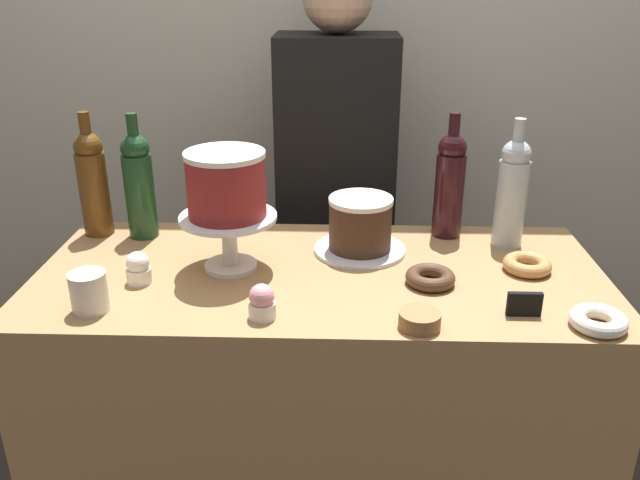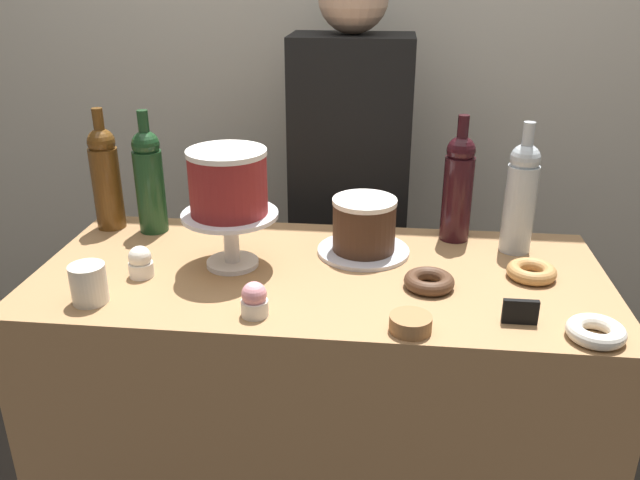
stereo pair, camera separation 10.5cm
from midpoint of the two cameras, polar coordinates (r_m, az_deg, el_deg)
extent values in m
cube|color=#BCB7A8|center=(2.26, 3.93, 15.77)|extent=(6.00, 0.05, 2.60)
cube|color=#997047|center=(1.77, 1.77, -16.34)|extent=(1.33, 0.59, 0.92)
cylinder|color=silver|center=(1.56, -5.76, -2.03)|extent=(0.12, 0.12, 0.01)
cylinder|color=silver|center=(1.53, -5.85, 0.06)|extent=(0.04, 0.04, 0.11)
cylinder|color=silver|center=(1.51, -5.94, 2.19)|extent=(0.22, 0.22, 0.01)
cylinder|color=maroon|center=(1.48, -6.06, 4.85)|extent=(0.18, 0.18, 0.14)
cylinder|color=white|center=(1.46, -6.18, 7.63)|extent=(0.18, 0.18, 0.01)
cylinder|color=silver|center=(1.62, 5.68, -0.97)|extent=(0.23, 0.23, 0.01)
cylinder|color=#3D2619|center=(1.60, 5.77, 1.15)|extent=(0.15, 0.15, 0.12)
cylinder|color=white|center=(1.57, 5.86, 3.37)|extent=(0.16, 0.16, 0.01)
cylinder|color=#B2BCC1|center=(1.68, 18.79, 2.57)|extent=(0.08, 0.08, 0.22)
sphere|color=#B2BCC1|center=(1.64, 19.36, 6.72)|extent=(0.07, 0.07, 0.07)
cylinder|color=#B2BCC1|center=(1.63, 19.59, 8.43)|extent=(0.03, 0.03, 0.08)
cylinder|color=#5B3814|center=(1.81, -16.59, 4.33)|extent=(0.08, 0.08, 0.22)
sphere|color=#5B3814|center=(1.78, -17.05, 8.21)|extent=(0.07, 0.07, 0.07)
cylinder|color=#5B3814|center=(1.77, -17.25, 9.79)|extent=(0.03, 0.03, 0.08)
cylinder|color=black|center=(1.71, 13.67, 3.51)|extent=(0.08, 0.08, 0.22)
sphere|color=black|center=(1.67, 14.08, 7.62)|extent=(0.07, 0.07, 0.07)
cylinder|color=black|center=(1.66, 14.25, 9.30)|extent=(0.03, 0.03, 0.08)
cylinder|color=#193D1E|center=(1.76, -12.99, 4.14)|extent=(0.08, 0.08, 0.22)
sphere|color=#193D1E|center=(1.72, -13.37, 8.14)|extent=(0.07, 0.07, 0.07)
cylinder|color=#193D1E|center=(1.71, -13.53, 9.78)|extent=(0.03, 0.03, 0.08)
cylinder|color=white|center=(1.53, -13.53, -2.55)|extent=(0.06, 0.06, 0.03)
sphere|color=white|center=(1.52, -13.64, -1.49)|extent=(0.05, 0.05, 0.05)
cylinder|color=white|center=(1.33, -3.49, -6.00)|extent=(0.06, 0.06, 0.03)
sphere|color=pink|center=(1.32, -3.53, -4.81)|extent=(0.05, 0.05, 0.05)
torus|color=#B27F47|center=(1.58, 19.91, -2.65)|extent=(0.11, 0.11, 0.03)
torus|color=#472D1E|center=(1.47, 11.59, -3.60)|extent=(0.11, 0.11, 0.03)
torus|color=silver|center=(1.38, 25.11, -7.33)|extent=(0.11, 0.11, 0.03)
cylinder|color=olive|center=(1.30, 10.25, -7.68)|extent=(0.08, 0.08, 0.01)
cylinder|color=olive|center=(1.30, 10.28, -7.26)|extent=(0.08, 0.08, 0.01)
cylinder|color=olive|center=(1.29, 10.31, -6.84)|extent=(0.08, 0.08, 0.01)
cube|color=black|center=(1.37, 19.31, -6.01)|extent=(0.07, 0.01, 0.05)
cylinder|color=silver|center=(1.44, -17.68, -3.71)|extent=(0.08, 0.08, 0.09)
cube|color=black|center=(2.26, 3.73, -7.87)|extent=(0.28, 0.18, 0.85)
cube|color=black|center=(1.99, 4.26, 9.66)|extent=(0.36, 0.22, 0.55)
camera|label=1|loc=(0.05, -87.97, 0.87)|focal=36.46mm
camera|label=2|loc=(0.05, 92.03, -0.87)|focal=36.46mm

